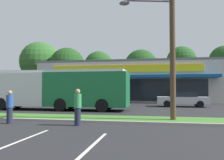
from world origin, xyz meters
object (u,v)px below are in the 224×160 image
Objects in this scene: utility_pole at (170,31)px; car_0 at (183,99)px; city_bus at (56,88)px; car_2 at (101,98)px; pedestrian_far at (10,107)px; pedestrian_by_pole at (78,107)px.

car_0 is (1.84, 10.47, -4.11)m from utility_pole.
car_0 is at bearing -154.12° from city_bus.
car_2 is (-6.39, 10.86, -4.12)m from utility_pole.
pedestrian_far is (-8.08, -2.06, -4.01)m from utility_pole.
car_2 is at bearing -114.13° from city_bus.
utility_pole reaches higher than car_0.
pedestrian_far is at bearing 96.80° from city_bus.
car_0 is 8.24m from car_2.
pedestrian_far reaches higher than car_0.
pedestrian_by_pole is 1.05× the size of pedestrian_far.
utility_pole is at bearing -59.52° from car_2.
car_2 is at bearing 120.48° from utility_pole.
city_bus is 8.69m from pedestrian_by_pole.
utility_pole is 1.89× the size of car_0.
car_2 is 13.03m from pedestrian_far.
utility_pole is 11.40m from car_0.
utility_pole reaches higher than pedestrian_far.
pedestrian_by_pole is (4.46, -7.41, -0.88)m from city_bus.
pedestrian_by_pole is at bearing 63.34° from car_0.
city_bus reaches higher than pedestrian_far.
pedestrian_by_pole reaches higher than pedestrian_far.
car_2 is 13.06m from pedestrian_by_pole.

